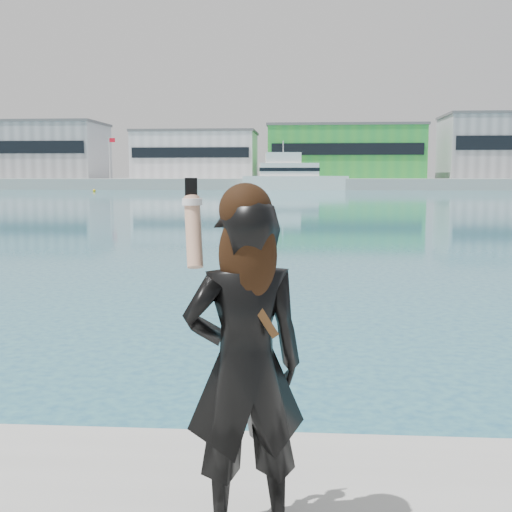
{
  "coord_description": "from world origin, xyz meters",
  "views": [
    {
      "loc": [
        -0.22,
        -3.02,
        2.46
      ],
      "look_at": [
        -0.48,
        0.55,
        2.02
      ],
      "focal_mm": 45.0,
      "sensor_mm": 36.0,
      "label": 1
    }
  ],
  "objects": [
    {
      "name": "far_quay",
      "position": [
        0.0,
        130.0,
        1.0
      ],
      "size": [
        320.0,
        40.0,
        2.0
      ],
      "primitive_type": "cube",
      "color": "#9E9E99",
      "rests_on": "ground"
    },
    {
      "name": "warehouse_grey_left",
      "position": [
        -55.0,
        127.98,
        7.76
      ],
      "size": [
        26.52,
        16.36,
        11.5
      ],
      "color": "gray",
      "rests_on": "far_quay"
    },
    {
      "name": "warehouse_white",
      "position": [
        -22.0,
        127.98,
        6.76
      ],
      "size": [
        24.48,
        15.35,
        9.5
      ],
      "color": "silver",
      "rests_on": "far_quay"
    },
    {
      "name": "warehouse_green",
      "position": [
        8.0,
        127.98,
        7.26
      ],
      "size": [
        30.6,
        16.36,
        10.5
      ],
      "color": "green",
      "rests_on": "far_quay"
    },
    {
      "name": "warehouse_grey_right",
      "position": [
        40.0,
        127.98,
        8.26
      ],
      "size": [
        25.5,
        15.35,
        12.5
      ],
      "color": "gray",
      "rests_on": "far_quay"
    },
    {
      "name": "flagpole_left",
      "position": [
        -37.91,
        121.0,
        6.54
      ],
      "size": [
        1.28,
        0.16,
        8.0
      ],
      "color": "silver",
      "rests_on": "far_quay"
    },
    {
      "name": "flagpole_right",
      "position": [
        22.09,
        121.0,
        6.54
      ],
      "size": [
        1.28,
        0.16,
        8.0
      ],
      "color": "silver",
      "rests_on": "far_quay"
    },
    {
      "name": "motor_yacht",
      "position": [
        -2.27,
        111.69,
        2.43
      ],
      "size": [
        18.92,
        6.86,
        8.64
      ],
      "rotation": [
        0.0,
        0.0,
        0.09
      ],
      "color": "white",
      "rests_on": "ground"
    },
    {
      "name": "buoy_far",
      "position": [
        -33.35,
        97.14,
        0.0
      ],
      "size": [
        0.5,
        0.5,
        0.5
      ],
      "primitive_type": "sphere",
      "color": "yellow",
      "rests_on": "ground"
    },
    {
      "name": "woman",
      "position": [
        -0.48,
        -0.16,
        1.64
      ],
      "size": [
        0.65,
        0.52,
        1.66
      ],
      "rotation": [
        0.0,
        0.0,
        3.43
      ],
      "color": "black",
      "rests_on": "near_quay"
    }
  ]
}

